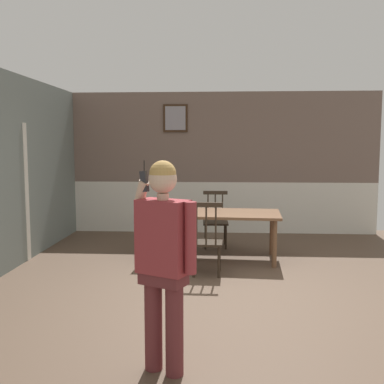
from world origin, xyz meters
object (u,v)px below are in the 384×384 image
at_px(dining_table, 212,217).
at_px(chair_by_doorway, 215,221).
at_px(person_figure, 164,253).
at_px(chair_near_window, 207,241).

height_order(dining_table, chair_by_doorway, chair_by_doorway).
bearing_deg(person_figure, chair_by_doorway, -68.87).
xyz_separation_m(dining_table, chair_near_window, (-0.05, -0.87, -0.19)).
bearing_deg(person_figure, chair_near_window, -69.66).
height_order(dining_table, person_figure, person_figure).
height_order(dining_table, chair_near_window, chair_near_window).
relative_size(chair_near_window, chair_by_doorway, 1.07).
distance_m(dining_table, person_figure, 3.56).
xyz_separation_m(chair_near_window, person_figure, (-0.25, -2.66, 0.48)).
relative_size(chair_by_doorway, person_figure, 0.58).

